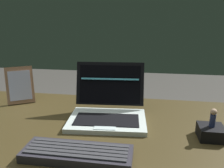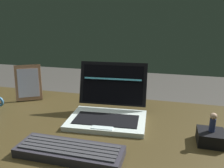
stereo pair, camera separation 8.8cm
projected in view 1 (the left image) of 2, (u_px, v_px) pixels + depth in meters
The scene contains 6 objects.
desk at pixel (86, 145), 0.93m from camera, with size 1.55×0.67×0.72m.
laptop_front at pixel (108, 109), 0.94m from camera, with size 0.32×0.29×0.22m.
external_keyboard at pixel (77, 153), 0.68m from camera, with size 0.33×0.11×0.03m.
photo_frame at pixel (20, 85), 1.11m from camera, with size 0.14×0.11×0.18m.
figurine_stand at pixel (211, 132), 0.79m from camera, with size 0.09×0.09×0.04m, color black.
figurine at pixel (213, 117), 0.77m from camera, with size 0.02×0.02×0.07m.
Camera 1 is at (0.23, -0.80, 1.13)m, focal length 36.44 mm.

